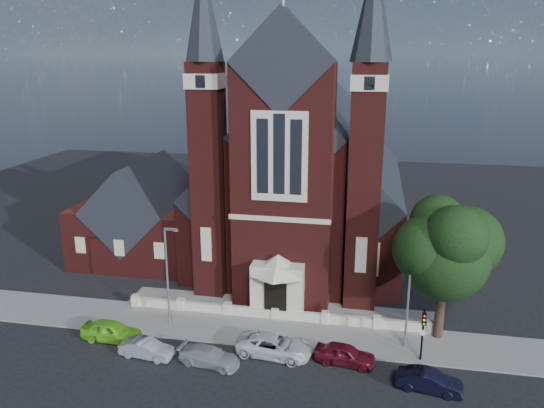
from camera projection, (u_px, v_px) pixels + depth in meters
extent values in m
plane|color=black|center=(292.00, 277.00, 50.67)|extent=(120.00, 120.00, 0.00)
cube|color=gray|center=(271.00, 332.00, 40.75)|extent=(60.00, 5.00, 0.12)
cube|color=gray|center=(280.00, 308.00, 44.53)|extent=(26.00, 3.00, 0.14)
cube|color=beige|center=(275.00, 319.00, 42.64)|extent=(24.00, 0.40, 0.90)
cube|color=#521915|center=(306.00, 182.00, 58.20)|extent=(10.00, 30.00, 14.00)
cube|color=black|center=(308.00, 118.00, 56.29)|extent=(10.00, 30.20, 10.00)
cube|color=#521915|center=(239.00, 207.00, 59.45)|extent=(5.00, 26.00, 8.00)
cube|color=#521915|center=(374.00, 215.00, 56.71)|extent=(5.00, 26.00, 8.00)
cube|color=black|center=(238.00, 172.00, 58.35)|extent=(5.01, 26.20, 5.01)
cube|color=black|center=(376.00, 178.00, 55.61)|extent=(5.01, 26.20, 5.01)
cube|color=#521915|center=(283.00, 190.00, 42.74)|extent=(8.00, 3.00, 20.00)
cube|color=black|center=(283.00, 62.00, 40.01)|extent=(8.00, 3.20, 8.00)
cube|color=beige|center=(279.00, 157.00, 40.46)|extent=(4.40, 0.15, 7.00)
cube|color=black|center=(279.00, 155.00, 40.34)|extent=(0.90, 0.08, 6.20)
cube|color=beige|center=(278.00, 289.00, 42.98)|extent=(4.20, 2.00, 4.40)
cube|color=black|center=(275.00, 301.00, 42.16)|extent=(1.80, 0.12, 3.20)
cone|color=beige|center=(278.00, 264.00, 42.38)|extent=(4.60, 4.60, 1.60)
cube|color=#521915|center=(209.00, 184.00, 44.87)|extent=(2.60, 2.60, 20.00)
cube|color=beige|center=(206.00, 81.00, 42.55)|extent=(2.80, 2.80, 1.20)
cone|color=black|center=(203.00, 8.00, 41.05)|extent=(3.20, 3.20, 8.00)
cube|color=#521915|center=(364.00, 191.00, 42.50)|extent=(2.60, 2.60, 20.00)
cube|color=beige|center=(370.00, 82.00, 40.18)|extent=(2.80, 2.80, 1.20)
cone|color=black|center=(374.00, 5.00, 38.68)|extent=(3.20, 3.20, 8.00)
cube|color=#521915|center=(146.00, 228.00, 55.60)|extent=(12.00, 12.00, 6.00)
cube|color=black|center=(144.00, 200.00, 54.78)|extent=(8.49, 12.20, 8.49)
cylinder|color=black|center=(440.00, 308.00, 39.20)|extent=(0.70, 0.70, 5.00)
sphere|color=black|center=(445.00, 257.00, 38.11)|extent=(6.40, 6.40, 6.40)
sphere|color=black|center=(456.00, 237.00, 36.36)|extent=(4.40, 4.40, 4.40)
cylinder|color=gray|center=(167.00, 278.00, 40.65)|extent=(0.16, 0.16, 8.00)
cube|color=gray|center=(171.00, 229.00, 39.46)|extent=(1.00, 0.15, 0.18)
cube|color=gray|center=(176.00, 231.00, 39.41)|extent=(0.35, 0.22, 0.12)
cylinder|color=gray|center=(408.00, 298.00, 37.36)|extent=(0.16, 0.16, 8.00)
cube|color=gray|center=(420.00, 245.00, 36.18)|extent=(1.00, 0.15, 0.18)
cube|color=gray|center=(426.00, 247.00, 36.13)|extent=(0.35, 0.22, 0.12)
cylinder|color=black|center=(422.00, 335.00, 36.31)|extent=(0.14, 0.14, 4.00)
cube|color=black|center=(424.00, 319.00, 35.81)|extent=(0.28, 0.22, 0.90)
sphere|color=red|center=(425.00, 316.00, 35.61)|extent=(0.14, 0.14, 0.14)
sphere|color=#CC8C0C|center=(424.00, 320.00, 35.69)|extent=(0.14, 0.14, 0.14)
sphere|color=#0C9919|center=(424.00, 324.00, 35.77)|extent=(0.14, 0.14, 0.14)
imported|color=#77D62A|center=(111.00, 331.00, 39.35)|extent=(4.57, 2.00, 1.53)
imported|color=gray|center=(147.00, 349.00, 37.20)|extent=(4.00, 1.74, 1.28)
imported|color=#A2A5A9|center=(209.00, 356.00, 36.26)|extent=(4.53, 2.40, 1.25)
imported|color=white|center=(274.00, 346.00, 37.38)|extent=(5.62, 3.05, 1.50)
imported|color=maroon|center=(345.00, 354.00, 36.38)|extent=(4.36, 2.23, 1.42)
imported|color=black|center=(429.00, 381.00, 33.44)|extent=(4.25, 2.05, 1.34)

